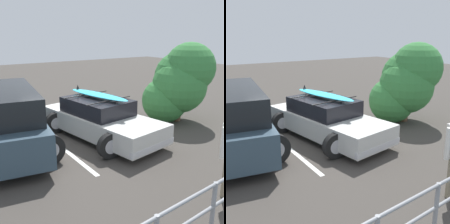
# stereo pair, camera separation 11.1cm
# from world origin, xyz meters

# --- Properties ---
(ground_plane) EXTENTS (44.00, 44.00, 0.02)m
(ground_plane) POSITION_xyz_m (0.00, 0.00, -0.01)
(ground_plane) COLOR #423D38
(ground_plane) RESTS_ON ground
(parking_stripe) EXTENTS (0.12, 4.10, 0.00)m
(parking_stripe) POSITION_xyz_m (0.67, 0.60, 0.00)
(parking_stripe) COLOR silver
(parking_stripe) RESTS_ON ground
(sedan_car) EXTENTS (2.69, 4.39, 1.48)m
(sedan_car) POSITION_xyz_m (-0.68, 0.56, 0.58)
(sedan_car) COLOR silver
(sedan_car) RESTS_ON ground
(suv_car) EXTENTS (2.96, 4.64, 1.73)m
(suv_car) POSITION_xyz_m (2.01, 0.04, 0.89)
(suv_car) COLOR #334756
(suv_car) RESTS_ON ground
(railing_fence) EXTENTS (7.80, 0.65, 0.93)m
(railing_fence) POSITION_xyz_m (0.14, 5.28, 0.61)
(railing_fence) COLOR gray
(railing_fence) RESTS_ON ground
(bush_near_left) EXTENTS (2.39, 2.15, 2.87)m
(bush_near_left) POSITION_xyz_m (-3.92, 0.67, 1.42)
(bush_near_left) COLOR brown
(bush_near_left) RESTS_ON ground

